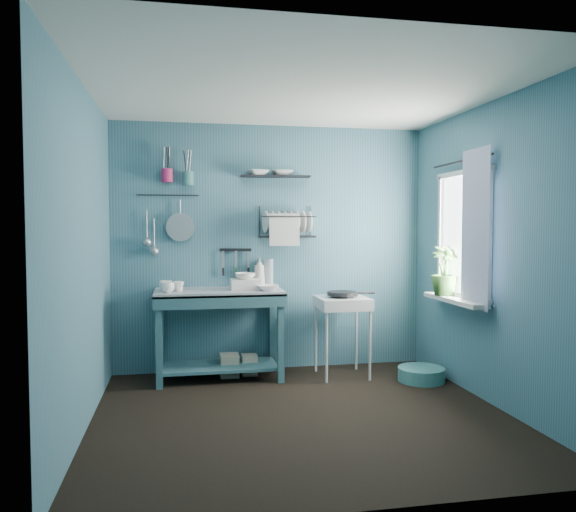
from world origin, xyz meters
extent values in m
plane|color=black|center=(0.00, 0.00, 0.00)|extent=(3.20, 3.20, 0.00)
plane|color=silver|center=(0.00, 0.00, 2.50)|extent=(3.20, 3.20, 0.00)
plane|color=#366170|center=(0.00, 1.50, 1.25)|extent=(3.20, 0.00, 3.20)
plane|color=#366170|center=(0.00, -1.50, 1.25)|extent=(3.20, 0.00, 3.20)
plane|color=#366170|center=(-1.60, 0.00, 1.25)|extent=(0.00, 3.00, 3.00)
plane|color=#366170|center=(1.60, 0.00, 1.25)|extent=(0.00, 3.00, 3.00)
cube|color=#2E5860|center=(-0.56, 1.20, 0.43)|extent=(1.25, 0.67, 0.86)
imported|color=white|center=(-1.04, 1.04, 0.91)|extent=(0.12, 0.12, 0.10)
imported|color=white|center=(-0.94, 1.14, 0.91)|extent=(0.14, 0.14, 0.09)
imported|color=white|center=(-1.06, 1.20, 0.91)|extent=(0.17, 0.17, 0.10)
cube|color=silver|center=(-0.31, 1.18, 0.91)|extent=(0.28, 0.22, 0.10)
imported|color=white|center=(-0.31, 1.18, 0.99)|extent=(0.20, 0.19, 0.06)
imported|color=silver|center=(-0.14, 1.40, 1.01)|extent=(0.11, 0.12, 0.30)
cylinder|color=#9EA8B0|center=(-0.04, 1.42, 1.00)|extent=(0.09, 0.09, 0.28)
imported|color=white|center=(-0.11, 1.05, 0.89)|extent=(0.22, 0.22, 0.05)
cube|color=silver|center=(0.63, 1.06, 0.39)|extent=(0.51, 0.51, 0.78)
cylinder|color=black|center=(0.63, 1.06, 0.82)|extent=(0.30, 0.30, 0.03)
cube|color=black|center=(-0.37, 1.47, 1.23)|extent=(0.32, 0.07, 0.03)
cube|color=black|center=(0.14, 1.37, 1.52)|extent=(0.56, 0.27, 0.32)
cube|color=black|center=(0.02, 1.40, 1.97)|extent=(0.71, 0.25, 0.02)
imported|color=white|center=(-0.15, 1.40, 2.06)|extent=(0.24, 0.24, 0.05)
imported|color=white|center=(0.10, 1.40, 2.09)|extent=(0.22, 0.22, 0.05)
cylinder|color=#B02055|center=(-1.04, 1.42, 1.97)|extent=(0.11, 0.11, 0.13)
cylinder|color=#397772|center=(-0.84, 1.42, 1.94)|extent=(0.11, 0.11, 0.13)
cylinder|color=#9FA2A6|center=(-0.92, 1.45, 1.46)|extent=(0.28, 0.03, 0.28)
cylinder|color=#9FA2A6|center=(-1.24, 1.46, 1.49)|extent=(0.01, 0.01, 0.30)
cylinder|color=#9FA2A6|center=(-1.18, 1.46, 1.40)|extent=(0.01, 0.01, 0.30)
cylinder|color=black|center=(-1.04, 1.47, 1.78)|extent=(0.60, 0.01, 0.01)
plane|color=white|center=(1.59, 0.45, 1.40)|extent=(0.00, 1.10, 1.10)
cube|color=silver|center=(1.50, 0.45, 0.81)|extent=(0.16, 0.95, 0.04)
plane|color=silver|center=(1.52, 0.15, 1.45)|extent=(0.00, 1.35, 1.35)
cylinder|color=black|center=(1.54, 0.45, 2.05)|extent=(0.02, 1.05, 0.02)
imported|color=#346026|center=(1.50, 0.63, 1.06)|extent=(0.30, 0.30, 0.46)
cube|color=gray|center=(-0.46, 1.25, 0.11)|extent=(0.18, 0.18, 0.22)
cube|color=gray|center=(-0.26, 1.28, 0.10)|extent=(0.15, 0.15, 0.20)
cylinder|color=teal|center=(1.32, 0.74, 0.07)|extent=(0.44, 0.44, 0.13)
camera|label=1|loc=(-0.91, -4.20, 1.47)|focal=35.00mm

